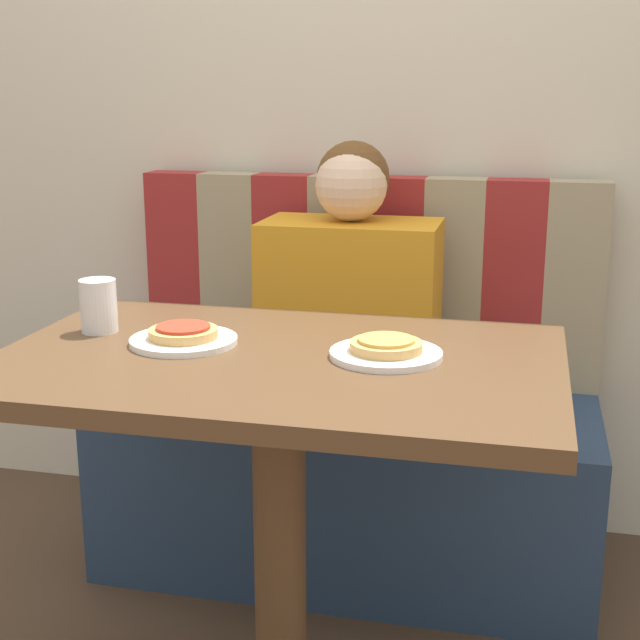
% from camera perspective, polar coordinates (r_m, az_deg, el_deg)
% --- Properties ---
extents(wall_back, '(7.00, 0.05, 2.60)m').
position_cam_1_polar(wall_back, '(2.51, 3.65, 16.05)').
color(wall_back, beige).
rests_on(wall_back, ground_plane).
extents(booth_seat, '(1.26, 0.56, 0.45)m').
position_cam_1_polar(booth_seat, '(2.40, 1.85, -10.23)').
color(booth_seat, navy).
rests_on(booth_seat, ground_plane).
extents(booth_backrest, '(1.26, 0.10, 0.55)m').
position_cam_1_polar(booth_backrest, '(2.46, 3.03, 2.74)').
color(booth_backrest, maroon).
rests_on(booth_backrest, booth_seat).
extents(dining_table, '(1.01, 0.67, 0.77)m').
position_cam_1_polar(dining_table, '(1.64, -2.69, -5.90)').
color(dining_table, brown).
rests_on(dining_table, ground_plane).
extents(person, '(0.44, 0.25, 0.66)m').
position_cam_1_polar(person, '(2.24, 1.97, 1.97)').
color(person, orange).
rests_on(person, booth_seat).
extents(plate_left, '(0.20, 0.20, 0.01)m').
position_cam_1_polar(plate_left, '(1.69, -8.72, -1.31)').
color(plate_left, white).
rests_on(plate_left, dining_table).
extents(plate_right, '(0.20, 0.20, 0.01)m').
position_cam_1_polar(plate_right, '(1.59, 4.24, -2.19)').
color(plate_right, white).
rests_on(plate_right, dining_table).
extents(pizza_left, '(0.13, 0.13, 0.02)m').
position_cam_1_polar(pizza_left, '(1.69, -8.74, -0.77)').
color(pizza_left, tan).
rests_on(pizza_left, plate_left).
extents(pizza_right, '(0.13, 0.13, 0.02)m').
position_cam_1_polar(pizza_right, '(1.59, 4.25, -1.62)').
color(pizza_right, tan).
rests_on(pizza_right, plate_right).
extents(drinking_cup, '(0.07, 0.07, 0.10)m').
position_cam_1_polar(drinking_cup, '(1.80, -13.99, 0.89)').
color(drinking_cup, silver).
rests_on(drinking_cup, dining_table).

